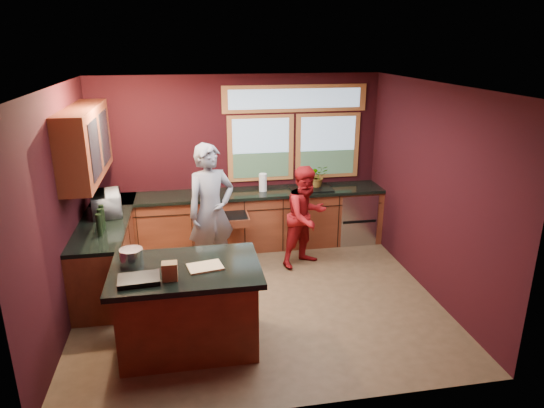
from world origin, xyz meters
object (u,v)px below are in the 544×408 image
object	(u,v)px
island	(188,306)
stock_pot	(132,257)
person_grey	(211,212)
cutting_board	(205,267)
person_red	(306,216)

from	to	relation	value
island	stock_pot	size ratio (longest dim) A/B	6.46
person_grey	cutting_board	world-z (taller)	person_grey
cutting_board	island	bearing A→B (deg)	165.96
cutting_board	person_grey	bearing A→B (deg)	84.59
island	person_grey	size ratio (longest dim) A/B	0.82
cutting_board	stock_pot	distance (m)	0.78
island	person_red	bearing A→B (deg)	45.66
person_grey	cutting_board	size ratio (longest dim) A/B	5.42
person_red	stock_pot	bearing A→B (deg)	-172.77
island	cutting_board	xyz separation A→B (m)	(0.20, -0.05, 0.48)
island	person_grey	bearing A→B (deg)	77.71
island	cutting_board	bearing A→B (deg)	-14.04
person_grey	cutting_board	xyz separation A→B (m)	(-0.16, -1.71, 0.01)
island	person_red	xyz separation A→B (m)	(1.73, 1.78, 0.27)
person_grey	person_red	xyz separation A→B (m)	(1.37, 0.11, -0.20)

